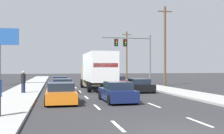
% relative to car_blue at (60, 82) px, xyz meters
% --- Properties ---
extents(ground_plane, '(140.00, 140.00, 0.00)m').
position_rel_car_blue_xyz_m(ground_plane, '(3.40, 2.03, -0.56)').
color(ground_plane, '#2B2B2D').
extents(sidewalk_right, '(3.01, 80.00, 0.14)m').
position_rel_car_blue_xyz_m(sidewalk_right, '(10.15, -2.97, -0.49)').
color(sidewalk_right, '#9E9E99').
rests_on(sidewalk_right, ground_plane).
extents(sidewalk_left, '(3.01, 80.00, 0.14)m').
position_rel_car_blue_xyz_m(sidewalk_left, '(-3.36, -2.97, -0.49)').
color(sidewalk_left, '#9E9E99').
rests_on(sidewalk_left, ground_plane).
extents(lane_markings, '(3.54, 52.00, 0.01)m').
position_rel_car_blue_xyz_m(lane_markings, '(3.40, -1.13, -0.56)').
color(lane_markings, silver).
rests_on(lane_markings, ground_plane).
extents(car_blue, '(1.86, 4.36, 1.23)m').
position_rel_car_blue_xyz_m(car_blue, '(0.00, 0.00, 0.00)').
color(car_blue, '#1E389E').
rests_on(car_blue, ground_plane).
extents(car_green, '(1.83, 4.46, 1.25)m').
position_rel_car_blue_xyz_m(car_green, '(0.05, -7.02, 0.01)').
color(car_green, '#196B38').
rests_on(car_green, ground_plane).
extents(car_orange, '(1.91, 4.33, 1.28)m').
position_rel_car_blue_xyz_m(car_orange, '(-0.25, -13.90, 0.03)').
color(car_orange, orange).
rests_on(car_orange, ground_plane).
extents(box_truck, '(2.60, 8.84, 3.64)m').
position_rel_car_blue_xyz_m(box_truck, '(3.56, -4.79, 1.52)').
color(box_truck, white).
rests_on(box_truck, ground_plane).
extents(car_navy, '(1.92, 4.03, 1.32)m').
position_rel_car_blue_xyz_m(car_navy, '(3.35, -14.14, 0.04)').
color(car_navy, '#141E4C').
rests_on(car_navy, ground_plane).
extents(car_maroon, '(1.89, 4.51, 1.24)m').
position_rel_car_blue_xyz_m(car_maroon, '(6.58, -0.07, 0.01)').
color(car_maroon, maroon).
rests_on(car_maroon, ground_plane).
extents(car_black, '(1.85, 4.41, 1.20)m').
position_rel_car_blue_xyz_m(car_black, '(7.02, -7.34, -0.00)').
color(car_black, black).
rests_on(car_black, ground_plane).
extents(traffic_signal_mast, '(6.71, 0.69, 6.65)m').
position_rel_car_blue_xyz_m(traffic_signal_mast, '(9.34, 3.22, 4.39)').
color(traffic_signal_mast, '#595B56').
rests_on(traffic_signal_mast, ground_plane).
extents(utility_pole_mid, '(1.80, 0.28, 9.69)m').
position_rel_car_blue_xyz_m(utility_pole_mid, '(12.56, -0.62, 4.42)').
color(utility_pole_mid, brown).
rests_on(utility_pole_mid, ground_plane).
extents(utility_pole_far, '(1.80, 0.28, 9.14)m').
position_rel_car_blue_xyz_m(utility_pole_far, '(12.90, 18.08, 4.15)').
color(utility_pole_far, brown).
rests_on(utility_pole_far, ground_plane).
extents(pedestrian_near_corner, '(0.38, 0.38, 1.81)m').
position_rel_car_blue_xyz_m(pedestrian_near_corner, '(-3.16, -7.77, 0.49)').
color(pedestrian_near_corner, '#1E233F').
rests_on(pedestrian_near_corner, sidewalk_left).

